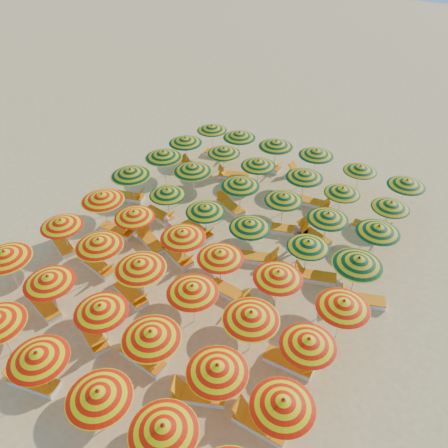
% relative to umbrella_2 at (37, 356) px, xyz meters
% --- Properties ---
extents(ground, '(120.00, 120.00, 0.00)m').
position_rel_umbrella_2_xyz_m(ground, '(1.19, 8.15, -1.76)').
color(ground, '#F1C16B').
rests_on(ground, ground).
extents(umbrella_2, '(2.37, 2.37, 2.00)m').
position_rel_umbrella_2_xyz_m(umbrella_2, '(0.00, 0.00, 0.00)').
color(umbrella_2, silver).
rests_on(umbrella_2, ground).
extents(umbrella_3, '(2.50, 2.50, 2.03)m').
position_rel_umbrella_2_xyz_m(umbrella_3, '(2.48, 0.08, 0.03)').
color(umbrella_3, silver).
rests_on(umbrella_3, ground).
extents(umbrella_4, '(2.31, 2.31, 2.02)m').
position_rel_umbrella_2_xyz_m(umbrella_4, '(4.61, 0.29, 0.02)').
color(umbrella_4, silver).
rests_on(umbrella_4, ground).
extents(umbrella_6, '(2.16, 2.16, 2.07)m').
position_rel_umbrella_2_xyz_m(umbrella_6, '(-4.72, 2.32, 0.06)').
color(umbrella_6, silver).
rests_on(umbrella_6, ground).
extents(umbrella_7, '(2.26, 2.26, 1.98)m').
position_rel_umbrella_2_xyz_m(umbrella_7, '(-2.33, 2.37, -0.02)').
color(umbrella_7, silver).
rests_on(umbrella_7, ground).
extents(umbrella_8, '(2.46, 2.46, 1.98)m').
position_rel_umbrella_2_xyz_m(umbrella_8, '(0.24, 2.39, -0.02)').
color(umbrella_8, silver).
rests_on(umbrella_8, ground).
extents(umbrella_9, '(2.56, 2.56, 2.06)m').
position_rel_umbrella_2_xyz_m(umbrella_9, '(2.42, 2.42, 0.05)').
color(umbrella_9, silver).
rests_on(umbrella_9, ground).
extents(umbrella_10, '(2.47, 2.47, 2.02)m').
position_rel_umbrella_2_xyz_m(umbrella_10, '(4.83, 2.55, 0.01)').
color(umbrella_10, silver).
rests_on(umbrella_10, ground).
extents(umbrella_11, '(2.29, 2.29, 1.99)m').
position_rel_umbrella_2_xyz_m(umbrella_11, '(6.94, 2.62, -0.01)').
color(umbrella_11, silver).
rests_on(umbrella_11, ground).
extents(umbrella_12, '(1.98, 1.98, 1.91)m').
position_rel_umbrella_2_xyz_m(umbrella_12, '(-4.63, 4.94, -0.08)').
color(umbrella_12, silver).
rests_on(umbrella_12, ground).
extents(umbrella_13, '(2.36, 2.36, 2.05)m').
position_rel_umbrella_2_xyz_m(umbrella_13, '(-2.23, 4.78, 0.04)').
color(umbrella_13, silver).
rests_on(umbrella_13, ground).
extents(umbrella_14, '(2.38, 2.38, 2.10)m').
position_rel_umbrella_2_xyz_m(umbrella_14, '(0.04, 4.63, 0.09)').
color(umbrella_14, silver).
rests_on(umbrella_14, ground).
extents(umbrella_15, '(1.95, 1.95, 2.00)m').
position_rel_umbrella_2_xyz_m(umbrella_15, '(2.34, 4.76, 0.00)').
color(umbrella_15, silver).
rests_on(umbrella_15, ground).
extents(umbrella_16, '(2.49, 2.49, 2.07)m').
position_rel_umbrella_2_xyz_m(umbrella_16, '(4.70, 4.78, 0.06)').
color(umbrella_16, silver).
rests_on(umbrella_16, ground).
extents(umbrella_17, '(2.01, 2.01, 1.92)m').
position_rel_umbrella_2_xyz_m(umbrella_17, '(6.69, 4.91, -0.07)').
color(umbrella_17, silver).
rests_on(umbrella_17, ground).
extents(umbrella_18, '(1.99, 1.99, 2.08)m').
position_rel_umbrella_2_xyz_m(umbrella_18, '(-4.38, 7.13, 0.07)').
color(umbrella_18, silver).
rests_on(umbrella_18, ground).
extents(umbrella_19, '(2.19, 2.19, 1.88)m').
position_rel_umbrella_2_xyz_m(umbrella_19, '(-2.45, 7.09, -0.10)').
color(umbrella_19, silver).
rests_on(umbrella_19, ground).
extents(umbrella_20, '(2.08, 2.08, 1.99)m').
position_rel_umbrella_2_xyz_m(umbrella_20, '(0.23, 7.02, -0.01)').
color(umbrella_20, silver).
rests_on(umbrella_20, ground).
extents(umbrella_21, '(2.31, 2.31, 1.95)m').
position_rel_umbrella_2_xyz_m(umbrella_21, '(2.17, 6.83, -0.04)').
color(umbrella_21, silver).
rests_on(umbrella_21, ground).
extents(umbrella_22, '(2.17, 2.17, 1.97)m').
position_rel_umbrella_2_xyz_m(umbrella_22, '(4.56, 7.04, -0.03)').
color(umbrella_22, silver).
rests_on(umbrella_22, ground).
extents(umbrella_23, '(2.43, 2.43, 2.00)m').
position_rel_umbrella_2_xyz_m(umbrella_23, '(7.08, 6.94, -0.00)').
color(umbrella_23, silver).
rests_on(umbrella_23, ground).
extents(umbrella_24, '(2.34, 2.34, 2.10)m').
position_rel_umbrella_2_xyz_m(umbrella_24, '(-4.73, 9.41, 0.09)').
color(umbrella_24, silver).
rests_on(umbrella_24, ground).
extents(umbrella_25, '(1.83, 1.83, 1.83)m').
position_rel_umbrella_2_xyz_m(umbrella_25, '(-2.35, 9.27, -0.15)').
color(umbrella_25, silver).
rests_on(umbrella_25, ground).
extents(umbrella_26, '(2.23, 2.23, 1.88)m').
position_rel_umbrella_2_xyz_m(umbrella_26, '(-0.07, 9.08, -0.11)').
color(umbrella_26, silver).
rests_on(umbrella_26, ground).
extents(umbrella_27, '(1.95, 1.95, 1.89)m').
position_rel_umbrella_2_xyz_m(umbrella_27, '(2.16, 9.15, -0.10)').
color(umbrella_27, silver).
rests_on(umbrella_27, ground).
extents(umbrella_28, '(2.22, 2.22, 1.82)m').
position_rel_umbrella_2_xyz_m(umbrella_28, '(4.74, 9.37, -0.16)').
color(umbrella_28, silver).
rests_on(umbrella_28, ground).
extents(umbrella_29, '(2.56, 2.56, 2.08)m').
position_rel_umbrella_2_xyz_m(umbrella_29, '(6.82, 9.20, 0.07)').
color(umbrella_29, silver).
rests_on(umbrella_29, ground).
extents(umbrella_30, '(2.44, 2.44, 2.09)m').
position_rel_umbrella_2_xyz_m(umbrella_30, '(-4.50, 11.69, 0.08)').
color(umbrella_30, silver).
rests_on(umbrella_30, ground).
extents(umbrella_31, '(2.16, 2.16, 2.08)m').
position_rel_umbrella_2_xyz_m(umbrella_31, '(-2.41, 11.38, 0.07)').
color(umbrella_31, silver).
rests_on(umbrella_31, ground).
extents(umbrella_32, '(2.16, 2.16, 2.01)m').
position_rel_umbrella_2_xyz_m(umbrella_32, '(0.25, 11.58, 0.01)').
color(umbrella_32, silver).
rests_on(umbrella_32, ground).
extents(umbrella_33, '(2.08, 2.08, 1.89)m').
position_rel_umbrella_2_xyz_m(umbrella_33, '(2.48, 11.72, -0.10)').
color(umbrella_33, silver).
rests_on(umbrella_33, ground).
extents(umbrella_34, '(2.22, 2.22, 1.92)m').
position_rel_umbrella_2_xyz_m(umbrella_34, '(4.74, 11.45, -0.07)').
color(umbrella_34, silver).
rests_on(umbrella_34, ground).
extents(umbrella_35, '(2.15, 2.15, 1.95)m').
position_rel_umbrella_2_xyz_m(umbrella_35, '(6.85, 11.69, -0.05)').
color(umbrella_35, silver).
rests_on(umbrella_35, ground).
extents(umbrella_36, '(2.03, 2.03, 1.97)m').
position_rel_umbrella_2_xyz_m(umbrella_36, '(-4.62, 13.77, -0.03)').
color(umbrella_36, silver).
rests_on(umbrella_36, ground).
extents(umbrella_37, '(1.87, 1.87, 1.88)m').
position_rel_umbrella_2_xyz_m(umbrella_37, '(-2.24, 14.04, -0.11)').
color(umbrella_37, silver).
rests_on(umbrella_37, ground).
extents(umbrella_38, '(2.33, 2.33, 1.92)m').
position_rel_umbrella_2_xyz_m(umbrella_38, '(0.01, 13.79, -0.07)').
color(umbrella_38, silver).
rests_on(umbrella_38, ground).
extents(umbrella_39, '(2.45, 2.45, 1.98)m').
position_rel_umbrella_2_xyz_m(umbrella_39, '(2.51, 13.96, -0.02)').
color(umbrella_39, silver).
rests_on(umbrella_39, ground).
extents(umbrella_40, '(1.94, 1.94, 1.81)m').
position_rel_umbrella_2_xyz_m(umbrella_40, '(4.52, 13.82, -0.17)').
color(umbrella_40, silver).
rests_on(umbrella_40, ground).
extents(umbrella_41, '(2.06, 2.06, 1.82)m').
position_rel_umbrella_2_xyz_m(umbrella_41, '(6.78, 13.86, -0.16)').
color(umbrella_41, silver).
rests_on(umbrella_41, ground).
extents(umbrella_42, '(2.24, 2.24, 1.88)m').
position_rel_umbrella_2_xyz_m(umbrella_42, '(-4.32, 16.00, -0.11)').
color(umbrella_42, silver).
rests_on(umbrella_42, ground).
extents(umbrella_43, '(1.94, 1.94, 1.98)m').
position_rel_umbrella_2_xyz_m(umbrella_43, '(-2.39, 15.92, -0.02)').
color(umbrella_43, silver).
rests_on(umbrella_43, ground).
extents(umbrella_44, '(2.35, 2.35, 2.05)m').
position_rel_umbrella_2_xyz_m(umbrella_44, '(-0.09, 15.97, 0.05)').
color(umbrella_44, silver).
rests_on(umbrella_44, ground).
extents(umbrella_45, '(1.90, 1.90, 1.98)m').
position_rel_umbrella_2_xyz_m(umbrella_45, '(2.12, 16.34, -0.02)').
color(umbrella_45, silver).
rests_on(umbrella_45, ground).
extents(umbrella_46, '(1.99, 1.99, 1.81)m').
position_rel_umbrella_2_xyz_m(umbrella_46, '(4.57, 16.25, -0.17)').
color(umbrella_46, silver).
rests_on(umbrella_46, ground).
extents(umbrella_47, '(1.83, 1.83, 1.92)m').
position_rel_umbrella_2_xyz_m(umbrella_47, '(6.93, 15.97, -0.07)').
color(umbrella_47, silver).
rests_on(umbrella_47, ground).
extents(lounger_1, '(1.82, 0.98, 0.69)m').
position_rel_umbrella_2_xyz_m(lounger_1, '(-0.60, -0.21, -1.61)').
color(lounger_1, white).
rests_on(lounger_1, ground).
extents(lounger_4, '(1.82, 0.97, 0.69)m').
position_rel_umbrella_2_xyz_m(lounger_4, '(-2.93, 2.17, -1.61)').
color(lounger_4, white).
rests_on(lounger_4, ground).
extents(lounger_5, '(1.82, 1.19, 0.69)m').
position_rel_umbrella_2_xyz_m(lounger_5, '(-0.26, 2.16, -1.61)').
color(lounger_5, white).
rests_on(lounger_5, ground).
extents(lounger_6, '(1.76, 0.67, 0.69)m').
position_rel_umbrella_2_xyz_m(lounger_6, '(1.91, 2.40, -1.61)').
color(lounger_6, white).
rests_on(lounger_6, ground).
extents(lounger_7, '(1.82, 1.24, 0.69)m').
position_rel_umbrella_2_xyz_m(lounger_7, '(4.23, 2.31, -1.61)').
color(lounger_7, white).
rests_on(lounger_7, ground).
extents(lounger_8, '(1.74, 0.61, 0.69)m').
position_rel_umbrella_2_xyz_m(lounger_8, '(6.34, 2.52, -1.61)').
color(lounger_8, white).
rests_on(lounger_8, ground).
extents(lounger_9, '(1.82, 1.17, 0.69)m').
position_rel_umbrella_2_xyz_m(lounger_9, '(-5.23, 5.07, -1.61)').
color(lounger_9, white).
rests_on(lounger_9, ground).
extents(lounger_10, '(1.80, 0.84, 0.69)m').
position_rel_umbrella_2_xyz_m(lounger_10, '(-2.73, 4.88, -1.61)').
color(lounger_10, white).
rests_on(lounger_10, ground).
extents(lounger_11, '(1.82, 1.02, 0.69)m').
position_rel_umbrella_2_xyz_m(lounger_11, '(-0.46, 4.41, -1.61)').
color(lounger_11, white).
rests_on(lounger_11, ground).
extents(lounger_12, '(1.76, 0.68, 0.69)m').
position_rel_umbrella_2_xyz_m(lounger_12, '(6.19, 4.95, -1.61)').
color(lounger_12, white).
rests_on(lounger_12, ground).
extents(lounger_13, '(1.77, 0.71, 0.69)m').
position_rel_umbrella_2_xyz_m(lounger_13, '(-3.78, 7.14, -1.61)').
color(lounger_13, white).
rests_on(lounger_13, ground).
extents(lounger_14, '(1.82, 1.19, 0.69)m').
position_rel_umbrella_2_xyz_m(lounger_14, '(-1.94, 7.34, -1.61)').
color(lounger_14, white).
rests_on(lounger_14, ground).
extents(lounger_15, '(1.83, 1.12, 0.69)m').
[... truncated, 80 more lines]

